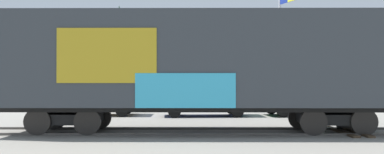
# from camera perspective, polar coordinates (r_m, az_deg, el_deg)

# --- Properties ---
(ground_plane) EXTENTS (260.00, 260.00, 0.00)m
(ground_plane) POSITION_cam_1_polar(r_m,az_deg,el_deg) (12.64, 8.15, -9.04)
(ground_plane) COLOR gray
(track) EXTENTS (60.02, 3.34, 0.08)m
(track) POSITION_cam_1_polar(r_m,az_deg,el_deg) (12.50, -1.31, -8.96)
(track) COLOR #4C4742
(track) RESTS_ON ground_plane
(freight_car) EXTENTS (14.41, 3.31, 4.40)m
(freight_car) POSITION_cam_1_polar(r_m,az_deg,el_deg) (12.38, 1.30, 2.34)
(freight_car) COLOR #33383D
(freight_car) RESTS_ON ground_plane
(flagpole) EXTENTS (0.72, 1.43, 7.85)m
(flagpole) POSITION_cam_1_polar(r_m,az_deg,el_deg) (22.43, 14.86, 7.82)
(flagpole) COLOR silver
(flagpole) RESTS_ON ground_plane
(hillside) EXTENTS (129.85, 31.79, 17.01)m
(hillside) POSITION_cam_1_polar(r_m,az_deg,el_deg) (80.01, 0.71, 2.54)
(hillside) COLOR gray
(hillside) RESTS_ON ground_plane
(parked_car_tan) EXTENTS (4.38, 1.94, 1.64)m
(parked_car_tan) POSITION_cam_1_polar(r_m,az_deg,el_deg) (19.13, -15.51, -3.65)
(parked_car_tan) COLOR #9E8966
(parked_car_tan) RESTS_ON ground_plane
(parked_car_blue) EXTENTS (4.75, 2.07, 1.66)m
(parked_car_blue) POSITION_cam_1_polar(r_m,az_deg,el_deg) (18.10, 2.01, -3.81)
(parked_car_blue) COLOR navy
(parked_car_blue) RESTS_ON ground_plane
(parked_car_green) EXTENTS (4.92, 2.37, 1.66)m
(parked_car_green) POSITION_cam_1_polar(r_m,az_deg,el_deg) (19.41, 18.29, -3.58)
(parked_car_green) COLOR #1E5933
(parked_car_green) RESTS_ON ground_plane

